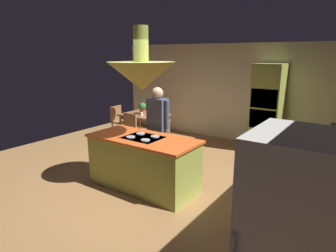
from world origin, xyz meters
name	(u,v)px	position (x,y,z in m)	size (l,w,h in m)	color
ground	(151,183)	(0.00, 0.00, 0.00)	(8.16, 8.16, 0.00)	#9E7042
wall_back	(230,93)	(0.00, 3.45, 1.27)	(6.80, 0.10, 2.55)	beige
kitchen_island	(143,162)	(0.00, -0.20, 0.46)	(1.93, 0.88, 0.93)	#939E42
counter_run_right	(336,187)	(2.84, 0.60, 0.46)	(0.73, 2.54, 0.91)	#939E42
oven_tower	(267,108)	(1.10, 3.04, 1.04)	(0.66, 0.62, 2.07)	#939E42
dining_table	(144,118)	(-1.70, 1.90, 0.66)	(1.11, 0.87, 0.76)	#91613B
person_at_island	(158,124)	(-0.22, 0.51, 0.96)	(0.53, 0.22, 1.68)	tan
range_hood	(142,74)	(0.00, -0.20, 1.96)	(1.10, 1.10, 1.00)	#939E42
pendant_light_over_table	(143,71)	(-1.70, 1.90, 1.86)	(0.32, 0.32, 0.82)	#E0B266
chair_facing_island	(127,129)	(-1.70, 1.24, 0.50)	(0.40, 0.40, 0.87)	#91613B
chair_by_back_wall	(159,119)	(-1.70, 2.56, 0.50)	(0.40, 0.40, 0.87)	#91613B
chair_at_corner	(119,119)	(-2.63, 1.90, 0.50)	(0.40, 0.40, 0.87)	#91613B
potted_plant_on_table	(142,107)	(-1.76, 1.89, 0.93)	(0.20, 0.20, 0.30)	#99382D
cup_on_table	(142,114)	(-1.61, 1.68, 0.81)	(0.07, 0.07, 0.09)	white
canister_flour	(336,166)	(2.84, -0.02, 0.99)	(0.11, 0.11, 0.15)	silver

